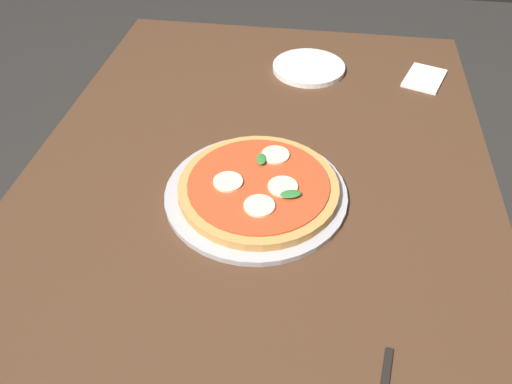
{
  "coord_description": "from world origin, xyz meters",
  "views": [
    {
      "loc": [
        0.75,
        0.11,
        1.43
      ],
      "look_at": [
        0.03,
        0.01,
        0.76
      ],
      "focal_mm": 35.18,
      "sensor_mm": 36.0,
      "label": 1
    }
  ],
  "objects_px": {
    "dining_table": "(256,217)",
    "serving_tray": "(256,193)",
    "pizza": "(259,187)",
    "napkin": "(424,78)",
    "plate_white": "(309,68)"
  },
  "relations": [
    {
      "from": "dining_table",
      "to": "serving_tray",
      "type": "bearing_deg",
      "value": 10.18
    },
    {
      "from": "serving_tray",
      "to": "pizza",
      "type": "bearing_deg",
      "value": 112.58
    },
    {
      "from": "serving_tray",
      "to": "napkin",
      "type": "relative_size",
      "value": 2.76
    },
    {
      "from": "pizza",
      "to": "dining_table",
      "type": "bearing_deg",
      "value": -161.18
    },
    {
      "from": "serving_tray",
      "to": "plate_white",
      "type": "height_order",
      "value": "plate_white"
    },
    {
      "from": "dining_table",
      "to": "serving_tray",
      "type": "xyz_separation_m",
      "value": [
        0.03,
        0.01,
        0.1
      ]
    },
    {
      "from": "dining_table",
      "to": "napkin",
      "type": "relative_size",
      "value": 11.1
    },
    {
      "from": "plate_white",
      "to": "napkin",
      "type": "xyz_separation_m",
      "value": [
        0.0,
        0.3,
        -0.0
      ]
    },
    {
      "from": "dining_table",
      "to": "serving_tray",
      "type": "distance_m",
      "value": 0.11
    },
    {
      "from": "dining_table",
      "to": "plate_white",
      "type": "bearing_deg",
      "value": 171.37
    },
    {
      "from": "plate_white",
      "to": "serving_tray",
      "type": "bearing_deg",
      "value": -7.4
    },
    {
      "from": "dining_table",
      "to": "napkin",
      "type": "distance_m",
      "value": 0.61
    },
    {
      "from": "dining_table",
      "to": "pizza",
      "type": "bearing_deg",
      "value": 18.82
    },
    {
      "from": "dining_table",
      "to": "plate_white",
      "type": "height_order",
      "value": "plate_white"
    },
    {
      "from": "serving_tray",
      "to": "pizza",
      "type": "distance_m",
      "value": 0.02
    }
  ]
}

